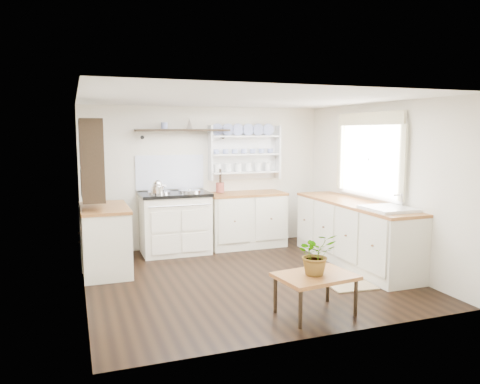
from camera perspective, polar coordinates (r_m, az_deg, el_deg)
name	(u,v)px	position (r m, az deg, el deg)	size (l,w,h in m)	color
floor	(246,277)	(6.22, 0.73, -10.38)	(4.00, 3.80, 0.01)	black
wall_back	(206,177)	(7.77, -4.18, 1.83)	(4.00, 0.02, 2.30)	beige
wall_right	(378,185)	(6.93, 16.43, 0.88)	(0.02, 3.80, 2.30)	beige
wall_left	(81,198)	(5.60, -18.79, -0.69)	(0.02, 3.80, 2.30)	beige
ceiling	(246,99)	(5.94, 0.77, 11.26)	(4.00, 3.80, 0.01)	white
window	(369,155)	(6.99, 15.49, 4.38)	(0.08, 1.55, 1.22)	white
aga_cooker	(175,222)	(7.41, -7.93, -3.67)	(1.07, 0.74, 0.99)	white
back_cabinets	(246,219)	(7.77, 0.74, -3.29)	(1.27, 0.63, 0.90)	silver
right_cabinets	(354,232)	(6.95, 13.73, -4.78)	(0.62, 2.43, 0.90)	silver
belfast_sink	(388,218)	(6.29, 17.60, -3.03)	(0.55, 0.60, 0.45)	white
left_cabinets	(105,238)	(6.62, -16.09, -5.46)	(0.62, 1.13, 0.90)	silver
plate_rack	(243,152)	(7.91, 0.42, 4.89)	(1.20, 0.22, 0.90)	white
high_shelf	(183,131)	(7.52, -6.94, 7.40)	(1.50, 0.29, 0.16)	black
left_shelving	(91,158)	(6.46, -17.68, 3.94)	(0.28, 0.80, 1.05)	black
kettle	(158,188)	(7.15, -10.01, 0.44)	(0.19, 0.19, 0.24)	silver
utensil_crock	(220,188)	(7.63, -2.45, 0.54)	(0.14, 0.14, 0.16)	brown
center_table	(315,279)	(4.99, 9.19, -10.40)	(0.85, 0.66, 0.43)	brown
potted_plant	(316,254)	(4.92, 9.25, -7.44)	(0.40, 0.34, 0.44)	#3F7233
floor_rug	(343,280)	(6.23, 12.43, -10.46)	(0.55, 0.85, 0.02)	#988B58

